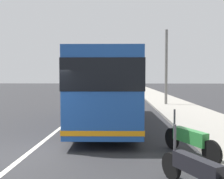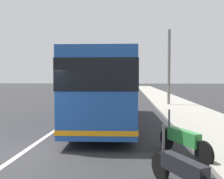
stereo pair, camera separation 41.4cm
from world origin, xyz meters
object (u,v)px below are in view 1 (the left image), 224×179
at_px(motorcycle_mid_row, 189,139).
at_px(car_oncoming, 83,90).
at_px(coach_bus, 108,86).
at_px(car_behind_bus, 122,88).
at_px(utility_pole, 166,68).
at_px(motorcycle_far_end, 196,170).

xyz_separation_m(motorcycle_mid_row, car_oncoming, (25.93, 7.21, 0.21)).
bearing_deg(motorcycle_mid_row, coach_bus, 1.91).
distance_m(car_behind_bus, utility_pole, 19.81).
relative_size(coach_bus, car_behind_bus, 2.45).
bearing_deg(utility_pole, coach_bus, 152.87).
xyz_separation_m(car_oncoming, utility_pole, (-12.19, -8.85, 2.42)).
bearing_deg(coach_bus, motorcycle_mid_row, -154.85).
bearing_deg(car_behind_bus, motorcycle_mid_row, -174.36).
distance_m(coach_bus, motorcycle_mid_row, 6.10).
xyz_separation_m(motorcycle_mid_row, car_behind_bus, (33.05, 2.02, 0.22)).
xyz_separation_m(motorcycle_far_end, utility_pole, (16.16, -2.14, 2.66)).
bearing_deg(motorcycle_mid_row, motorcycle_far_end, 143.39).
bearing_deg(car_behind_bus, coach_bus, -179.22).
bearing_deg(motorcycle_mid_row, utility_pole, -31.71).
height_order(motorcycle_mid_row, car_oncoming, car_oncoming).
distance_m(motorcycle_mid_row, car_oncoming, 26.91).
bearing_deg(car_oncoming, coach_bus, 14.09).
distance_m(coach_bus, car_oncoming, 21.15).
relative_size(car_oncoming, utility_pole, 0.75).
bearing_deg(motorcycle_mid_row, car_oncoming, -9.37).
distance_m(coach_bus, motorcycle_far_end, 8.16).
relative_size(motorcycle_far_end, utility_pole, 0.32).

